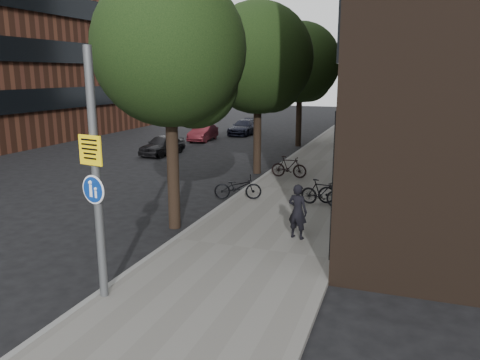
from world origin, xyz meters
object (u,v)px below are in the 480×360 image
at_px(signpost, 96,176).
at_px(parked_car_near, 162,145).
at_px(parked_bike_facade_near, 344,191).
at_px(pedestrian, 298,211).

relative_size(signpost, parked_car_near, 1.49).
bearing_deg(parked_bike_facade_near, parked_car_near, 43.48).
bearing_deg(parked_car_near, parked_bike_facade_near, -28.34).
bearing_deg(signpost, parked_car_near, 126.03).
bearing_deg(pedestrian, parked_car_near, -33.04).
height_order(pedestrian, parked_car_near, pedestrian).
bearing_deg(pedestrian, parked_bike_facade_near, -86.20).
distance_m(signpost, parked_bike_facade_near, 9.78).
height_order(pedestrian, parked_bike_facade_near, pedestrian).
bearing_deg(parked_car_near, signpost, -59.78).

